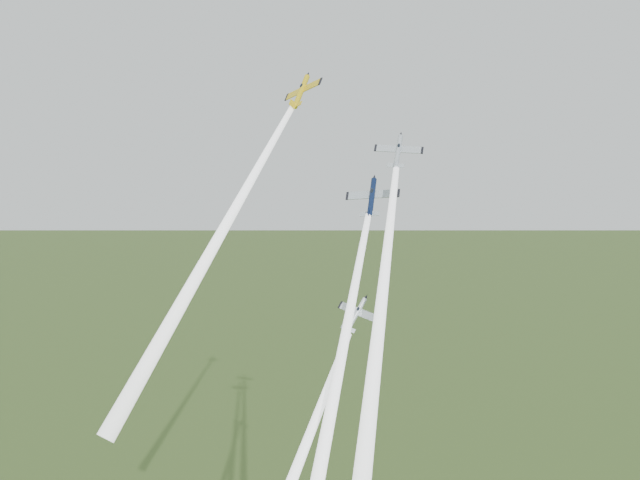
{
  "coord_description": "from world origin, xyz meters",
  "views": [
    {
      "loc": [
        64.91,
        -105.26,
        106.11
      ],
      "look_at": [
        0.0,
        -6.0,
        92.0
      ],
      "focal_mm": 45.0,
      "sensor_mm": 36.0,
      "label": 1
    }
  ],
  "objects_px": {
    "plane_silver_low": "(356,314)",
    "plane_navy": "(372,197)",
    "plane_silver_right": "(398,151)",
    "plane_yellow": "(301,91)"
  },
  "relations": [
    {
      "from": "plane_silver_low",
      "to": "plane_navy",
      "type": "bearing_deg",
      "value": 109.34
    },
    {
      "from": "plane_silver_right",
      "to": "plane_silver_low",
      "type": "bearing_deg",
      "value": -119.07
    },
    {
      "from": "plane_yellow",
      "to": "plane_navy",
      "type": "relative_size",
      "value": 1.02
    },
    {
      "from": "plane_silver_right",
      "to": "plane_silver_low",
      "type": "height_order",
      "value": "plane_silver_right"
    },
    {
      "from": "plane_navy",
      "to": "plane_silver_right",
      "type": "distance_m",
      "value": 8.18
    },
    {
      "from": "plane_yellow",
      "to": "plane_silver_right",
      "type": "relative_size",
      "value": 1.17
    },
    {
      "from": "plane_navy",
      "to": "plane_silver_low",
      "type": "distance_m",
      "value": 18.93
    },
    {
      "from": "plane_yellow",
      "to": "plane_navy",
      "type": "xyz_separation_m",
      "value": [
        14.3,
        -1.54,
        -16.71
      ]
    },
    {
      "from": "plane_navy",
      "to": "plane_silver_low",
      "type": "relative_size",
      "value": 1.24
    },
    {
      "from": "plane_navy",
      "to": "plane_silver_right",
      "type": "relative_size",
      "value": 1.15
    }
  ]
}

